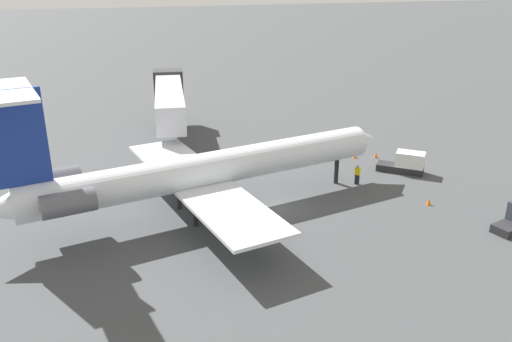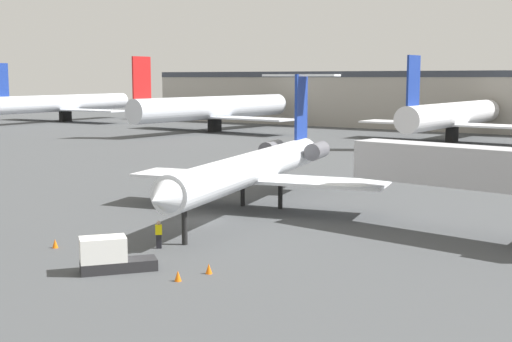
{
  "view_description": "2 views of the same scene",
  "coord_description": "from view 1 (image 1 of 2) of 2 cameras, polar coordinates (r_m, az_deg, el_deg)",
  "views": [
    {
      "loc": [
        -35.08,
        11.09,
        17.3
      ],
      "look_at": [
        -0.85,
        1.63,
        3.39
      ],
      "focal_mm": 37.47,
      "sensor_mm": 36.0,
      "label": 1
    },
    {
      "loc": [
        30.34,
        -38.49,
        10.26
      ],
      "look_at": [
        0.43,
        5.23,
        3.09
      ],
      "focal_mm": 48.69,
      "sensor_mm": 36.0,
      "label": 2
    }
  ],
  "objects": [
    {
      "name": "regional_jet",
      "position": [
        38.27,
        -6.34,
        0.13
      ],
      "size": [
        20.68,
        30.47,
        10.54
      ],
      "color": "silver",
      "rests_on": "ground_plane"
    },
    {
      "name": "ground_plane",
      "position": [
        40.67,
        1.9,
        -3.87
      ],
      "size": [
        400.0,
        400.0,
        0.1
      ],
      "primitive_type": "cube",
      "color": "#424447"
    },
    {
      "name": "jet_bridge",
      "position": [
        55.24,
        -9.24,
        7.71
      ],
      "size": [
        17.03,
        4.62,
        6.18
      ],
      "color": "#ADADB2",
      "rests_on": "ground_plane"
    },
    {
      "name": "ground_crew_marshaller",
      "position": [
        45.13,
        10.77,
        -0.37
      ],
      "size": [
        0.47,
        0.45,
        1.69
      ],
      "color": "black",
      "rests_on": "ground_plane"
    },
    {
      "name": "baggage_tug_lead",
      "position": [
        48.66,
        15.7,
        0.79
      ],
      "size": [
        3.56,
        4.01,
        1.9
      ],
      "color": "#262628",
      "rests_on": "ground_plane"
    },
    {
      "name": "traffic_cone_far",
      "position": [
        51.38,
        10.53,
        1.67
      ],
      "size": [
        0.36,
        0.36,
        0.55
      ],
      "color": "orange",
      "rests_on": "ground_plane"
    },
    {
      "name": "traffic_cone_mid",
      "position": [
        51.85,
        12.69,
        1.68
      ],
      "size": [
        0.36,
        0.36,
        0.55
      ],
      "color": "orange",
      "rests_on": "ground_plane"
    },
    {
      "name": "traffic_cone_near",
      "position": [
        42.86,
        17.97,
        -3.12
      ],
      "size": [
        0.36,
        0.36,
        0.55
      ],
      "color": "orange",
      "rests_on": "ground_plane"
    }
  ]
}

